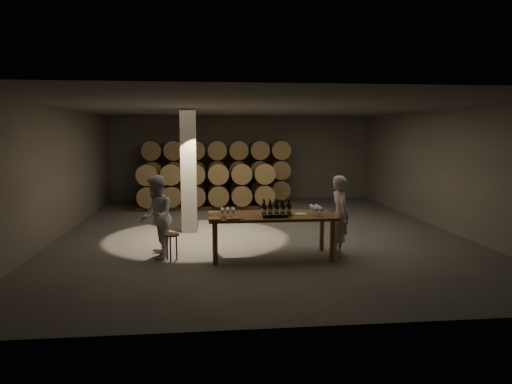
{
  "coord_description": "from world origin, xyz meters",
  "views": [
    {
      "loc": [
        -1.3,
        -11.72,
        2.58
      ],
      "look_at": [
        -0.1,
        -0.36,
        1.1
      ],
      "focal_mm": 32.0,
      "sensor_mm": 36.0,
      "label": 1
    }
  ],
  "objects": [
    {
      "name": "notebook_corner",
      "position": [
        -1.18,
        -2.88,
        0.91
      ],
      "size": [
        0.25,
        0.31,
        0.03
      ],
      "primitive_type": "cube",
      "rotation": [
        0.0,
        0.0,
        -0.02
      ],
      "color": "#9C5E39",
      "rests_on": "tasting_table"
    },
    {
      "name": "tasting_table",
      "position": [
        0.0,
        -2.5,
        0.8
      ],
      "size": [
        2.6,
        1.1,
        0.9
      ],
      "color": "brown",
      "rests_on": "ground"
    },
    {
      "name": "glass_cluster_right",
      "position": [
        0.92,
        -2.58,
        1.03
      ],
      "size": [
        0.2,
        0.53,
        0.19
      ],
      "color": "silver",
      "rests_on": "tasting_table"
    },
    {
      "name": "plate",
      "position": [
        0.61,
        -2.53,
        0.91
      ],
      "size": [
        0.26,
        0.26,
        0.01
      ],
      "primitive_type": "cylinder",
      "color": "white",
      "rests_on": "tasting_table"
    },
    {
      "name": "barrel_stack_back",
      "position": [
        -0.96,
        5.2,
        1.2
      ],
      "size": [
        5.48,
        0.95,
        2.31
      ],
      "color": "brown",
      "rests_on": "ground"
    },
    {
      "name": "pen",
      "position": [
        -0.68,
        -2.95,
        0.91
      ],
      "size": [
        0.15,
        0.03,
        0.01
      ],
      "primitive_type": "cylinder",
      "rotation": [
        0.0,
        1.57,
        -0.14
      ],
      "color": "black",
      "rests_on": "tasting_table"
    },
    {
      "name": "room",
      "position": [
        -1.8,
        0.2,
        1.6
      ],
      "size": [
        12.0,
        12.0,
        12.0
      ],
      "color": "#514E4C",
      "rests_on": "ground"
    },
    {
      "name": "stool",
      "position": [
        -2.06,
        -2.54,
        0.45
      ],
      "size": [
        0.33,
        0.33,
        0.55
      ],
      "rotation": [
        0.0,
        0.0,
        -0.1
      ],
      "color": "brown",
      "rests_on": "ground"
    },
    {
      "name": "notebook_near",
      "position": [
        -0.84,
        -2.91,
        0.92
      ],
      "size": [
        0.3,
        0.26,
        0.03
      ],
      "primitive_type": "cube",
      "rotation": [
        0.0,
        0.0,
        0.19
      ],
      "color": "#9C5E39",
      "rests_on": "tasting_table"
    },
    {
      "name": "person_woman",
      "position": [
        -2.38,
        -2.27,
        0.86
      ],
      "size": [
        0.75,
        0.91,
        1.72
      ],
      "primitive_type": "imported",
      "rotation": [
        0.0,
        0.0,
        -1.44
      ],
      "color": "silver",
      "rests_on": "ground"
    },
    {
      "name": "person_man",
      "position": [
        1.46,
        -2.49,
        0.85
      ],
      "size": [
        0.44,
        0.64,
        1.7
      ],
      "primitive_type": "imported",
      "rotation": [
        0.0,
        0.0,
        1.62
      ],
      "color": "beige",
      "rests_on": "ground"
    },
    {
      "name": "lying_bottles",
      "position": [
        0.04,
        -2.87,
        0.94
      ],
      "size": [
        0.62,
        0.08,
        0.08
      ],
      "color": "black",
      "rests_on": "tasting_table"
    },
    {
      "name": "barrel_stack_front",
      "position": [
        -1.35,
        3.8,
        0.83
      ],
      "size": [
        4.7,
        0.95,
        1.57
      ],
      "color": "brown",
      "rests_on": "ground"
    },
    {
      "name": "bottle_cluster",
      "position": [
        0.1,
        -2.53,
        1.02
      ],
      "size": [
        0.6,
        0.23,
        0.33
      ],
      "color": "black",
      "rests_on": "tasting_table"
    },
    {
      "name": "glass_cluster_left",
      "position": [
        -0.92,
        -2.63,
        1.03
      ],
      "size": [
        0.31,
        0.31,
        0.18
      ],
      "color": "silver",
      "rests_on": "tasting_table"
    }
  ]
}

